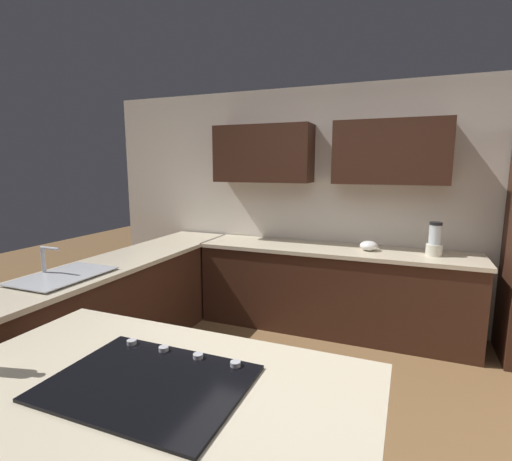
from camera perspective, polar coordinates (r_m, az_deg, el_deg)
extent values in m
plane|color=brown|center=(2.88, 5.87, -27.81)|extent=(14.00, 14.00, 0.00)
cube|color=silver|center=(4.37, 13.84, 3.46)|extent=(6.00, 0.10, 2.60)
cube|color=#381E14|center=(4.09, 19.37, 10.91)|extent=(1.10, 0.34, 0.63)
cube|color=#381E14|center=(4.37, 1.07, 11.32)|extent=(1.10, 0.34, 0.63)
cube|color=#381E14|center=(4.20, 11.25, -8.85)|extent=(2.80, 0.60, 0.86)
cube|color=beige|center=(4.08, 11.45, -2.84)|extent=(2.84, 0.64, 0.04)
cube|color=#381E14|center=(3.90, -18.61, -10.64)|extent=(0.60, 2.90, 0.86)
cube|color=beige|center=(3.77, -18.98, -4.20)|extent=(0.64, 2.94, 0.04)
cube|color=beige|center=(1.68, -15.70, -21.72)|extent=(1.76, 1.04, 0.04)
cube|color=#515456|center=(3.41, -24.58, -5.50)|extent=(0.40, 0.30, 0.02)
cube|color=#515456|center=(3.20, -29.00, -6.82)|extent=(0.40, 0.30, 0.02)
cube|color=#B7BABF|center=(3.30, -26.73, -5.99)|extent=(0.46, 0.70, 0.01)
cylinder|color=#B7BABF|center=(3.43, -29.06, -4.02)|extent=(0.03, 0.03, 0.22)
cylinder|color=#B7BABF|center=(3.35, -28.35, -2.34)|extent=(0.18, 0.02, 0.02)
cube|color=black|center=(1.67, -15.74, -20.93)|extent=(0.76, 0.56, 0.01)
cylinder|color=#B2B2B7|center=(1.71, -3.08, -19.19)|extent=(0.04, 0.04, 0.02)
cylinder|color=#B2B2B7|center=(1.78, -8.61, -17.97)|extent=(0.04, 0.04, 0.02)
cylinder|color=#B2B2B7|center=(1.87, -13.58, -16.73)|extent=(0.04, 0.04, 0.02)
cylinder|color=#B2B2B7|center=(1.97, -18.01, -15.50)|extent=(0.04, 0.04, 0.02)
cylinder|color=beige|center=(4.03, 24.95, -2.63)|extent=(0.15, 0.15, 0.11)
cylinder|color=silver|center=(4.00, 25.09, -0.56)|extent=(0.11, 0.11, 0.19)
cylinder|color=black|center=(3.99, 25.20, 0.94)|extent=(0.12, 0.12, 0.03)
ellipsoid|color=white|center=(4.04, 16.42, -2.19)|extent=(0.18, 0.18, 0.10)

